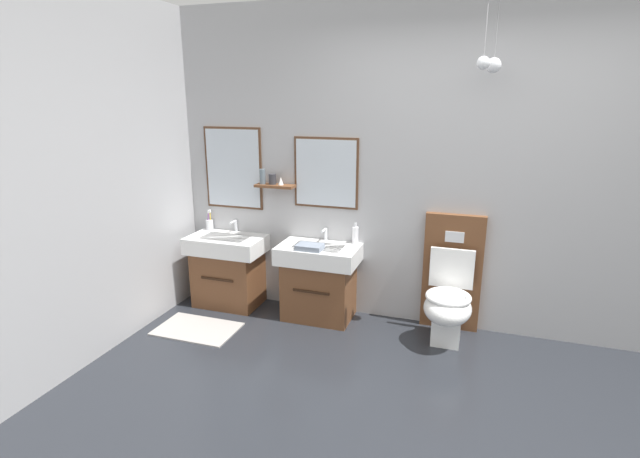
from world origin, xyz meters
The scene contains 11 objects.
wall_back centered at (-0.02, 1.68, 1.35)m, with size 5.44×0.59×2.69m.
wall_left centered at (-2.66, 0.00, 1.35)m, with size 0.12×3.49×2.69m, color #A8A8AA.
bath_mat centered at (-2.14, 0.85, 0.01)m, with size 0.68×0.44×0.01m, color #9E9993.
vanity_sink_left centered at (-2.14, 1.43, 0.36)m, with size 0.70×0.46×0.67m.
tap_on_left_sink centered at (-2.14, 1.60, 0.74)m, with size 0.03×0.13×0.11m.
vanity_sink_right centered at (-1.23, 1.43, 0.36)m, with size 0.70×0.46×0.67m.
tap_on_right_sink centered at (-1.23, 1.60, 0.74)m, with size 0.03×0.13×0.11m.
toilet centered at (-0.11, 1.42, 0.38)m, with size 0.48×0.62×1.00m.
toothbrush_cup centered at (-2.41, 1.58, 0.73)m, with size 0.07×0.07×0.20m.
soap_dispenser centered at (-0.95, 1.59, 0.75)m, with size 0.06×0.06×0.19m.
folded_hand_towel centered at (-1.27, 1.30, 0.69)m, with size 0.22×0.16×0.04m, color gray.
Camera 1 is at (0.05, -2.34, 1.93)m, focal length 26.97 mm.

